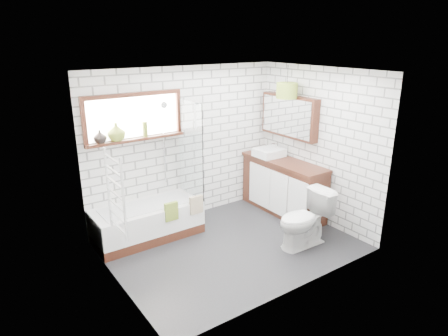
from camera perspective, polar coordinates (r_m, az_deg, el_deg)
floor at (r=5.98m, az=1.08°, el=-11.05°), size 3.40×2.60×0.01m
ceiling at (r=5.23m, az=1.25°, el=13.68°), size 3.40×2.60×0.01m
wall_back at (r=6.53m, az=-5.60°, el=3.34°), size 3.40×0.01×2.50m
wall_front at (r=4.55m, az=10.90°, el=-3.65°), size 3.40×0.01×2.50m
wall_left at (r=4.73m, az=-15.80°, el=-3.16°), size 0.01×2.60×2.50m
wall_right at (r=6.59m, az=13.26°, el=3.06°), size 0.01×2.60×2.50m
window at (r=6.01m, az=-12.66°, el=7.06°), size 1.52×0.16×0.68m
towel_radiator at (r=4.76m, az=-15.24°, el=-3.61°), size 0.06×0.52×1.00m
mirror_cabinet at (r=6.84m, az=9.29°, el=7.31°), size 0.16×1.20×0.70m
shower_riser at (r=6.29m, az=-8.60°, el=3.58°), size 0.02×0.02×1.30m
bathtub at (r=6.20m, az=-10.87°, el=-7.52°), size 1.60×0.71×0.52m
shower_screen at (r=6.18m, az=-4.82°, el=2.67°), size 0.02×0.72×1.50m
towel_green at (r=5.90m, az=-7.53°, el=-6.17°), size 0.20×0.06×0.28m
towel_beige at (r=6.08m, az=-4.00°, el=-5.26°), size 0.21×0.05×0.28m
vanity at (r=6.94m, az=8.45°, el=-2.61°), size 0.53×1.65×0.94m
basin at (r=6.97m, az=6.46°, el=2.22°), size 0.46×0.40×0.13m
tap at (r=7.05m, az=7.46°, el=2.97°), size 0.04×0.04×0.18m
toilet at (r=5.91m, az=11.41°, el=-7.20°), size 0.49×0.83×0.83m
vase_olive at (r=5.92m, az=-15.11°, el=4.82°), size 0.31×0.31×0.26m
vase_dark at (r=5.85m, az=-17.28°, el=4.11°), size 0.20×0.20×0.19m
bottle at (r=6.08m, az=-11.19°, el=5.27°), size 0.08×0.08×0.22m
pendant at (r=6.59m, az=8.97°, el=10.88°), size 0.34×0.34×0.25m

